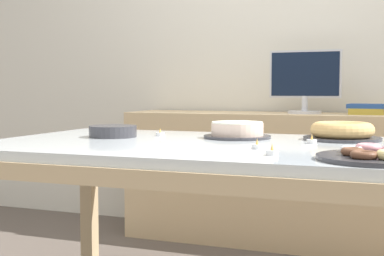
{
  "coord_description": "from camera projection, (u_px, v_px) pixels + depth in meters",
  "views": [
    {
      "loc": [
        0.64,
        -1.98,
        0.95
      ],
      "look_at": [
        -0.09,
        -0.05,
        0.8
      ],
      "focal_mm": 50.0,
      "sensor_mm": 36.0,
      "label": 1
    }
  ],
  "objects": [
    {
      "name": "book_stack",
      "position": [
        367.0,
        109.0,
        3.08
      ],
      "size": [
        0.22,
        0.19,
        0.06
      ],
      "color": "#B29933",
      "rests_on": "sideboard"
    },
    {
      "name": "plate_stack",
      "position": [
        113.0,
        131.0,
        2.36
      ],
      "size": [
        0.21,
        0.21,
        0.05
      ],
      "color": "#333338",
      "rests_on": "dining_table"
    },
    {
      "name": "tealight_near_cakes",
      "position": [
        312.0,
        141.0,
        2.07
      ],
      "size": [
        0.04,
        0.04,
        0.04
      ],
      "color": "silver",
      "rests_on": "dining_table"
    },
    {
      "name": "computer_monitor",
      "position": [
        305.0,
        82.0,
        3.19
      ],
      "size": [
        0.42,
        0.2,
        0.38
      ],
      "color": "silver",
      "rests_on": "sideboard"
    },
    {
      "name": "pastry_platter",
      "position": [
        377.0,
        156.0,
        1.57
      ],
      "size": [
        0.35,
        0.35,
        0.04
      ],
      "color": "#333338",
      "rests_on": "dining_table"
    },
    {
      "name": "cake_golden_bundt",
      "position": [
        342.0,
        132.0,
        2.21
      ],
      "size": [
        0.32,
        0.32,
        0.07
      ],
      "color": "#333338",
      "rests_on": "dining_table"
    },
    {
      "name": "tealight_left_edge",
      "position": [
        257.0,
        146.0,
        1.88
      ],
      "size": [
        0.04,
        0.04,
        0.04
      ],
      "color": "silver",
      "rests_on": "dining_table"
    },
    {
      "name": "tealight_centre",
      "position": [
        160.0,
        134.0,
        2.41
      ],
      "size": [
        0.04,
        0.04,
        0.04
      ],
      "color": "silver",
      "rests_on": "dining_table"
    },
    {
      "name": "sideboard",
      "position": [
        279.0,
        178.0,
        3.29
      ],
      "size": [
        1.9,
        0.44,
        0.8
      ],
      "color": "#D1B284",
      "rests_on": "ground"
    },
    {
      "name": "cake_chocolate_round",
      "position": [
        237.0,
        131.0,
        2.3
      ],
      "size": [
        0.29,
        0.29,
        0.07
      ],
      "color": "#333338",
      "rests_on": "dining_table"
    },
    {
      "name": "wall_back",
      "position": [
        290.0,
        36.0,
        3.5
      ],
      "size": [
        8.0,
        0.1,
        2.6
      ],
      "primitive_type": "cube",
      "color": "silver",
      "rests_on": "ground"
    },
    {
      "name": "dining_table",
      "position": [
        217.0,
        162.0,
        2.1
      ],
      "size": [
        1.86,
        1.07,
        0.74
      ],
      "color": "silver",
      "rests_on": "ground"
    },
    {
      "name": "tealight_near_front",
      "position": [
        272.0,
        152.0,
        1.69
      ],
      "size": [
        0.04,
        0.04,
        0.04
      ],
      "color": "silver",
      "rests_on": "dining_table"
    }
  ]
}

